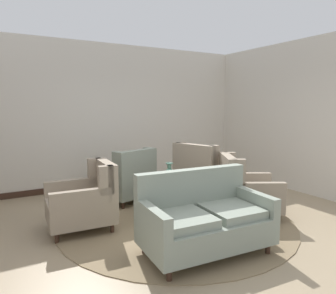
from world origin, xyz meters
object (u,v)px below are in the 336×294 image
(settee, at_px, (204,220))
(armchair_near_sideboard, at_px, (245,191))
(armchair_back_corner, at_px, (86,201))
(armchair_beside_settee, at_px, (202,178))
(porcelain_vase, at_px, (169,175))
(armchair_far_left, at_px, (126,179))
(side_table, at_px, (225,183))
(coffee_table, at_px, (169,191))

(settee, distance_m, armchair_near_sideboard, 1.50)
(armchair_back_corner, bearing_deg, armchair_beside_settee, 99.41)
(porcelain_vase, xyz_separation_m, armchair_back_corner, (-1.26, 0.22, -0.28))
(settee, distance_m, armchair_far_left, 2.37)
(armchair_near_sideboard, bearing_deg, armchair_back_corner, 101.94)
(armchair_beside_settee, height_order, armchair_near_sideboard, armchair_beside_settee)
(armchair_beside_settee, distance_m, side_table, 0.44)
(coffee_table, bearing_deg, armchair_back_corner, 172.70)
(armchair_beside_settee, bearing_deg, coffee_table, 93.15)
(porcelain_vase, bearing_deg, armchair_near_sideboard, -24.52)
(armchair_back_corner, relative_size, side_table, 1.47)
(porcelain_vase, distance_m, armchair_beside_settee, 1.07)
(armchair_beside_settee, xyz_separation_m, side_table, (0.25, -0.35, -0.06))
(porcelain_vase, bearing_deg, side_table, 4.42)
(settee, bearing_deg, armchair_beside_settee, 58.50)
(armchair_near_sideboard, bearing_deg, armchair_far_left, 68.12)
(side_table, bearing_deg, armchair_far_left, 143.47)
(coffee_table, xyz_separation_m, armchair_far_left, (-0.27, 1.11, -0.00))
(porcelain_vase, bearing_deg, coffee_table, 70.04)
(porcelain_vase, bearing_deg, armchair_far_left, 101.98)
(armchair_near_sideboard, distance_m, side_table, 0.61)
(armchair_beside_settee, relative_size, armchair_near_sideboard, 0.96)
(armchair_back_corner, xyz_separation_m, side_table, (2.46, -0.13, -0.02))
(coffee_table, height_order, armchair_beside_settee, armchair_beside_settee)
(coffee_table, bearing_deg, settee, -100.44)
(armchair_near_sideboard, bearing_deg, coffee_table, 91.76)
(armchair_far_left, xyz_separation_m, armchair_beside_settee, (1.19, -0.72, 0.03))
(settee, relative_size, armchair_beside_settee, 1.43)
(coffee_table, xyz_separation_m, armchair_back_corner, (-1.28, 0.16, -0.01))
(armchair_near_sideboard, bearing_deg, armchair_beside_settee, 39.06)
(armchair_far_left, bearing_deg, porcelain_vase, 84.30)
(armchair_far_left, relative_size, armchair_near_sideboard, 0.98)
(armchair_far_left, height_order, armchair_near_sideboard, armchair_far_left)
(armchair_beside_settee, bearing_deg, armchair_back_corner, 76.09)
(armchair_beside_settee, xyz_separation_m, armchair_near_sideboard, (0.17, -0.96, -0.04))
(armchair_back_corner, height_order, side_table, armchair_back_corner)
(settee, height_order, armchair_near_sideboard, armchair_near_sideboard)
(armchair_far_left, xyz_separation_m, armchair_near_sideboard, (1.36, -1.67, -0.00))
(armchair_back_corner, bearing_deg, coffee_table, 86.19)
(settee, relative_size, side_table, 2.38)
(armchair_beside_settee, height_order, armchair_back_corner, armchair_beside_settee)
(side_table, bearing_deg, settee, -137.34)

